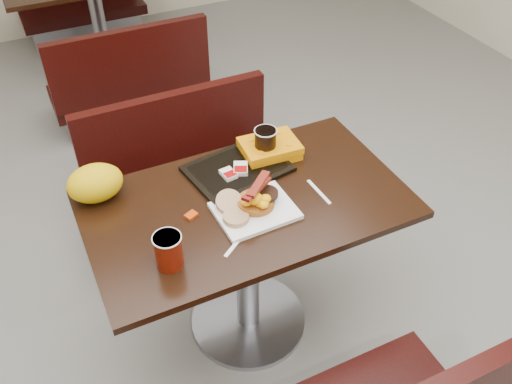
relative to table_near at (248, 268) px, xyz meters
name	(u,v)px	position (x,y,z in m)	size (l,w,h in m)	color
floor	(248,322)	(0.00, 0.00, -0.38)	(6.00, 7.00, 0.01)	gray
table_near	(248,268)	(0.00, 0.00, 0.00)	(1.20, 0.70, 0.75)	black
bench_near_n	(190,175)	(0.00, 0.70, -0.02)	(1.00, 0.46, 0.72)	black
table_far	(100,26)	(0.00, 2.60, 0.00)	(1.20, 0.70, 0.75)	black
bench_far_s	(126,70)	(0.00, 1.90, -0.02)	(1.00, 0.46, 0.72)	black
platter	(255,211)	(0.00, -0.07, 0.38)	(0.28, 0.22, 0.02)	white
pancake_stack	(256,202)	(0.02, -0.05, 0.41)	(0.14, 0.14, 0.03)	#994C19
sausage_patty	(266,194)	(0.06, -0.05, 0.43)	(0.09, 0.09, 0.01)	black
scrambled_eggs	(255,199)	(0.00, -0.08, 0.44)	(0.09, 0.08, 0.05)	#FF9F05
bacon_strips	(257,188)	(0.02, -0.05, 0.48)	(0.17, 0.08, 0.01)	#4B050C
muffin_bottom	(236,217)	(-0.08, -0.09, 0.40)	(0.09, 0.09, 0.02)	tan
muffin_top	(229,202)	(-0.08, -0.02, 0.41)	(0.10, 0.10, 0.02)	tan
coffee_cup_near	(169,251)	(-0.36, -0.17, 0.44)	(0.09, 0.09, 0.13)	maroon
fork	(233,247)	(-0.14, -0.20, 0.38)	(0.15, 0.03, 0.00)	white
knife	(319,192)	(0.27, -0.07, 0.38)	(0.15, 0.01, 0.00)	white
condiment_syrup	(191,215)	(-0.22, 0.01, 0.38)	(0.04, 0.03, 0.01)	#B53407
condiment_ketchup	(223,188)	(-0.05, 0.10, 0.38)	(0.04, 0.03, 0.01)	#8C0504
tray	(238,169)	(0.04, 0.18, 0.38)	(0.38, 0.27, 0.02)	black
hashbrown_sleeve_left	(228,174)	(-0.01, 0.15, 0.40)	(0.05, 0.07, 0.02)	silver
hashbrown_sleeve_right	(241,169)	(0.05, 0.16, 0.40)	(0.05, 0.07, 0.02)	silver
coffee_cup_far	(265,143)	(0.18, 0.21, 0.45)	(0.09, 0.09, 0.12)	black
clamshell	(270,149)	(0.21, 0.22, 0.41)	(0.23, 0.17, 0.06)	#D17803
paper_bag	(95,183)	(-0.50, 0.26, 0.45)	(0.21, 0.15, 0.14)	#D6B907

